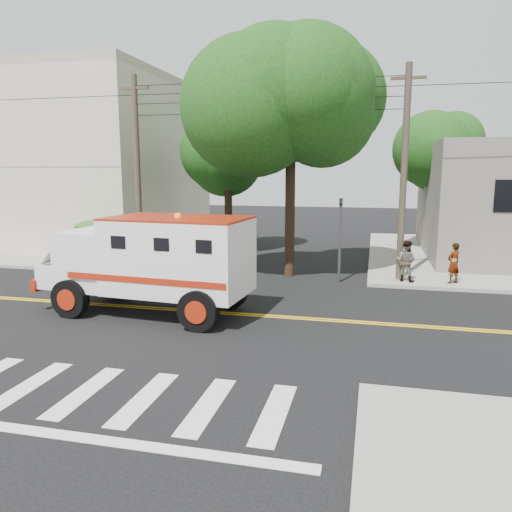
# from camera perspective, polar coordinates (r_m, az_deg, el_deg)

# --- Properties ---
(ground) EXTENTS (100.00, 100.00, 0.00)m
(ground) POSITION_cam_1_polar(r_m,az_deg,el_deg) (17.05, -4.88, -6.44)
(ground) COLOR black
(ground) RESTS_ON ground
(sidewalk_nw) EXTENTS (17.00, 17.00, 0.15)m
(sidewalk_nw) POSITION_cam_1_polar(r_m,az_deg,el_deg) (34.83, -19.22, 1.53)
(sidewalk_nw) COLOR gray
(sidewalk_nw) RESTS_ON ground
(building_left) EXTENTS (16.00, 14.00, 10.00)m
(building_left) POSITION_cam_1_polar(r_m,az_deg,el_deg) (36.87, -21.06, 9.77)
(building_left) COLOR #BEB89C
(building_left) RESTS_ON sidewalk_nw
(utility_pole_left) EXTENTS (0.28, 0.28, 9.00)m
(utility_pole_left) POSITION_cam_1_polar(r_m,az_deg,el_deg) (24.08, -13.38, 8.93)
(utility_pole_left) COLOR #382D23
(utility_pole_left) RESTS_ON ground
(utility_pole_right) EXTENTS (0.28, 0.28, 9.00)m
(utility_pole_right) POSITION_cam_1_polar(r_m,az_deg,el_deg) (21.77, 16.53, 8.73)
(utility_pole_right) COLOR #382D23
(utility_pole_right) RESTS_ON ground
(tree_main) EXTENTS (6.08, 5.70, 9.85)m
(tree_main) POSITION_cam_1_polar(r_m,az_deg,el_deg) (22.12, 5.07, 16.11)
(tree_main) COLOR black
(tree_main) RESTS_ON ground
(tree_left) EXTENTS (4.48, 4.20, 7.70)m
(tree_left) POSITION_cam_1_polar(r_m,az_deg,el_deg) (28.44, -2.73, 11.75)
(tree_left) COLOR black
(tree_left) RESTS_ON ground
(tree_right) EXTENTS (4.80, 4.50, 8.20)m
(tree_right) POSITION_cam_1_polar(r_m,az_deg,el_deg) (31.55, 20.46, 11.63)
(tree_right) COLOR black
(tree_right) RESTS_ON ground
(traffic_signal) EXTENTS (0.15, 0.18, 3.60)m
(traffic_signal) POSITION_cam_1_polar(r_m,az_deg,el_deg) (21.33, 9.59, 2.85)
(traffic_signal) COLOR #3F3F42
(traffic_signal) RESTS_ON ground
(accessibility_sign) EXTENTS (0.45, 0.10, 2.02)m
(accessibility_sign) POSITION_cam_1_polar(r_m,az_deg,el_deg) (24.74, -14.16, 1.63)
(accessibility_sign) COLOR #3F3F42
(accessibility_sign) RESTS_ON ground
(palm_planter) EXTENTS (3.52, 2.63, 2.36)m
(palm_planter) POSITION_cam_1_polar(r_m,az_deg,el_deg) (25.68, -16.17, 2.46)
(palm_planter) COLOR #1E3314
(palm_planter) RESTS_ON sidewalk_nw
(armored_truck) EXTENTS (7.38, 3.41, 3.27)m
(armored_truck) POSITION_cam_1_polar(r_m,az_deg,el_deg) (16.83, -11.64, -0.31)
(armored_truck) COLOR white
(armored_truck) RESTS_ON ground
(pedestrian_a) EXTENTS (0.73, 0.70, 1.68)m
(pedestrian_a) POSITION_cam_1_polar(r_m,az_deg,el_deg) (21.96, 21.65, -0.77)
(pedestrian_a) COLOR gray
(pedestrian_a) RESTS_ON sidewalk_ne
(pedestrian_b) EXTENTS (1.03, 0.93, 1.72)m
(pedestrian_b) POSITION_cam_1_polar(r_m,az_deg,el_deg) (21.73, 16.76, -0.55)
(pedestrian_b) COLOR gray
(pedestrian_b) RESTS_ON sidewalk_ne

